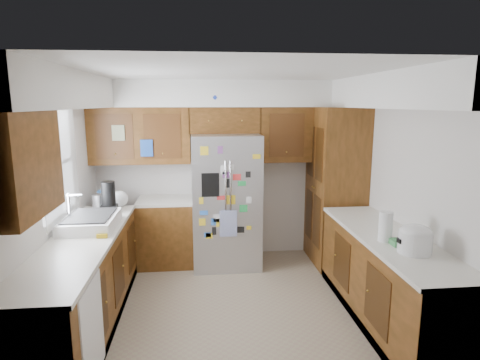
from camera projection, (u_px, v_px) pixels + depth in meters
name	position (u px, v px, depth m)	size (l,w,h in m)	color
floor	(234.00, 306.00, 4.43)	(3.60, 3.60, 0.00)	gray
room_shell	(221.00, 138.00, 4.43)	(3.64, 3.24, 2.52)	silver
left_counter_run	(106.00, 273.00, 4.24)	(1.36, 3.20, 0.92)	#452B0D
right_counter_run	(386.00, 283.00, 4.03)	(0.63, 2.25, 0.92)	#452B0D
pantry	(335.00, 187.00, 5.50)	(0.60, 0.90, 2.15)	#452B0D
fridge	(226.00, 201.00, 5.44)	(0.90, 0.79, 1.80)	#A7A7AC
bridge_cabinet	(225.00, 120.00, 5.45)	(0.96, 0.34, 0.35)	#452B0D
fridge_top_items	(224.00, 99.00, 5.37)	(0.51, 0.37, 0.25)	#1C37B3
sink_assembly	(90.00, 221.00, 4.19)	(0.52, 0.73, 0.37)	white
left_counter_clutter	(110.00, 199.00, 4.90)	(0.40, 0.88, 0.38)	black
rice_cooker	(415.00, 238.00, 3.47)	(0.30, 0.29, 0.25)	white
paper_towel	(386.00, 227.00, 3.76)	(0.13, 0.13, 0.29)	white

